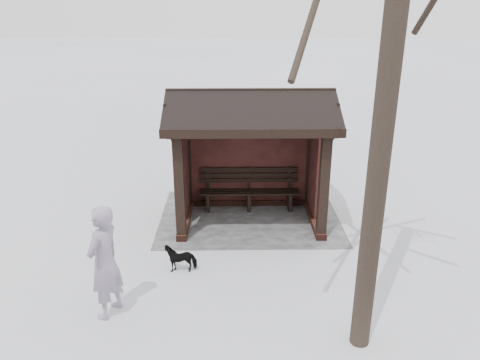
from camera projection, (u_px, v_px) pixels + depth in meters
The scene contains 5 objects.
ground at pixel (250, 221), 10.96m from camera, with size 120.00×120.00×0.00m, color silver.
trampled_patch at pixel (249, 217), 11.14m from camera, with size 4.20×3.20×0.02m, color gray.
bus_shelter at pixel (250, 129), 10.33m from camera, with size 3.60×2.40×3.09m.
pedestrian at pixel (104, 262), 7.37m from camera, with size 0.70×0.46×1.92m, color #91869E.
dog at pixel (181, 257), 8.88m from camera, with size 0.28×0.61×0.51m, color black.
Camera 1 is at (0.39, 9.89, 4.80)m, focal length 35.00 mm.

